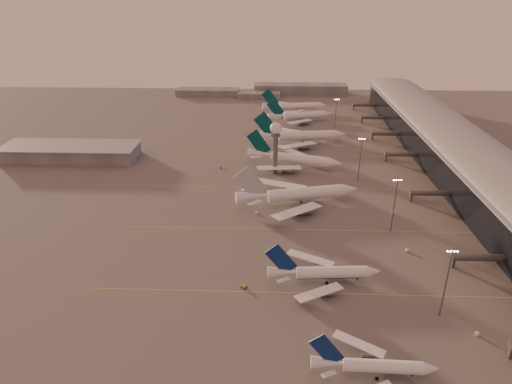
{
  "coord_description": "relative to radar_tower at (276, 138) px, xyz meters",
  "views": [
    {
      "loc": [
        3.07,
        -119.71,
        97.19
      ],
      "look_at": [
        -4.04,
        73.35,
        9.36
      ],
      "focal_mm": 32.0,
      "sensor_mm": 36.0,
      "label": 1
    }
  ],
  "objects": [
    {
      "name": "hangar",
      "position": [
        -125.0,
        20.0,
        -16.63
      ],
      "size": [
        82.0,
        27.0,
        8.5
      ],
      "color": "slate",
      "rests_on": "ground"
    },
    {
      "name": "gsv_tug_mid",
      "position": [
        -10.92,
        -108.06,
        -20.41
      ],
      "size": [
        4.26,
        3.9,
        1.05
      ],
      "color": "gold",
      "rests_on": "ground"
    },
    {
      "name": "narrowbody_near",
      "position": [
        26.55,
        -146.04,
        -18.17
      ],
      "size": [
        35.1,
        28.02,
        13.71
      ],
      "color": "white",
      "rests_on": "ground"
    },
    {
      "name": "widebody_white",
      "position": [
        11.16,
        -39.02,
        -17.19
      ],
      "size": [
        60.58,
        47.99,
        21.68
      ],
      "color": "white",
      "rests_on": "ground"
    },
    {
      "name": "mast_b",
      "position": [
        50.0,
        -65.0,
        -7.21
      ],
      "size": [
        3.6,
        0.56,
        25.0
      ],
      "color": "#4F5156",
      "rests_on": "ground"
    },
    {
      "name": "mast_c",
      "position": [
        45.0,
        -10.0,
        -7.21
      ],
      "size": [
        3.6,
        0.56,
        25.0
      ],
      "color": "#4F5156",
      "rests_on": "ground"
    },
    {
      "name": "greentail_d",
      "position": [
        16.69,
        137.97,
        -17.4
      ],
      "size": [
        55.09,
        44.17,
        20.11
      ],
      "color": "white",
      "rests_on": "ground"
    },
    {
      "name": "ground",
      "position": [
        -5.0,
        -120.0,
        -20.95
      ],
      "size": [
        700.0,
        700.0,
        0.0
      ],
      "primitive_type": "plane",
      "color": "#565454",
      "rests_on": "ground"
    },
    {
      "name": "gsv_tug_far",
      "position": [
        11.0,
        -24.99,
        -20.5
      ],
      "size": [
        2.96,
        3.57,
        0.88
      ],
      "color": "silver",
      "rests_on": "ground"
    },
    {
      "name": "greentail_c",
      "position": [
        19.64,
        109.12,
        -17.57
      ],
      "size": [
        51.75,
        41.29,
        19.15
      ],
      "color": "white",
      "rests_on": "ground"
    },
    {
      "name": "gsv_catering_b",
      "position": [
        55.25,
        -48.09,
        -18.84
      ],
      "size": [
        5.56,
        3.57,
        4.21
      ],
      "color": "silver",
      "rests_on": "ground"
    },
    {
      "name": "taxiway_markings",
      "position": [
        25.0,
        -64.0,
        -20.94
      ],
      "size": [
        180.0,
        185.25,
        0.02
      ],
      "color": "gold",
      "rests_on": "ground"
    },
    {
      "name": "greentail_b",
      "position": [
        17.51,
        53.96,
        -16.94
      ],
      "size": [
        62.28,
        50.0,
        22.68
      ],
      "color": "white",
      "rests_on": "ground"
    },
    {
      "name": "radar_tower",
      "position": [
        0.0,
        0.0,
        0.0
      ],
      "size": [
        6.4,
        6.4,
        31.1
      ],
      "color": "#4F5156",
      "rests_on": "ground"
    },
    {
      "name": "greentail_a",
      "position": [
        10.9,
        11.03,
        -17.32
      ],
      "size": [
        55.19,
        43.96,
        20.57
      ],
      "color": "white",
      "rests_on": "ground"
    },
    {
      "name": "terminal",
      "position": [
        102.88,
        -9.91,
        -10.43
      ],
      "size": [
        57.0,
        362.0,
        23.04
      ],
      "color": "black",
      "rests_on": "ground"
    },
    {
      "name": "gsv_truck_d",
      "position": [
        -31.41,
        6.69,
        -19.88
      ],
      "size": [
        3.82,
        5.5,
        2.1
      ],
      "color": "slate",
      "rests_on": "ground"
    },
    {
      "name": "distant_horizon",
      "position": [
        -2.38,
        205.14,
        -17.06
      ],
      "size": [
        165.0,
        37.5,
        9.0
      ],
      "color": "slate",
      "rests_on": "ground"
    },
    {
      "name": "gsv_truck_c",
      "position": [
        -8.34,
        -50.36,
        -19.86
      ],
      "size": [
        5.47,
        4.53,
        2.14
      ],
      "color": "silver",
      "rests_on": "ground"
    },
    {
      "name": "narrowbody_mid",
      "position": [
        17.2,
        -103.24,
        -17.67
      ],
      "size": [
        41.49,
        33.04,
        16.2
      ],
      "color": "white",
      "rests_on": "ground"
    },
    {
      "name": "mast_a",
      "position": [
        53.0,
        -120.0,
        -7.21
      ],
      "size": [
        3.6,
        0.56,
        25.0
      ],
      "color": "#4F5156",
      "rests_on": "ground"
    },
    {
      "name": "mast_d",
      "position": [
        43.0,
        80.0,
        -7.21
      ],
      "size": [
        3.6,
        0.56,
        25.0
      ],
      "color": "#4F5156",
      "rests_on": "ground"
    },
    {
      "name": "gsv_catering_a",
      "position": [
        61.52,
        -129.13,
        -18.83
      ],
      "size": [
        5.62,
        3.79,
        4.24
      ],
      "color": "silver",
      "rests_on": "ground"
    },
    {
      "name": "gsv_truck_b",
      "position": [
        53.11,
        -81.59,
        -19.72
      ],
      "size": [
        6.08,
        2.47,
        2.42
      ],
      "color": "silver",
      "rests_on": "ground"
    }
  ]
}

